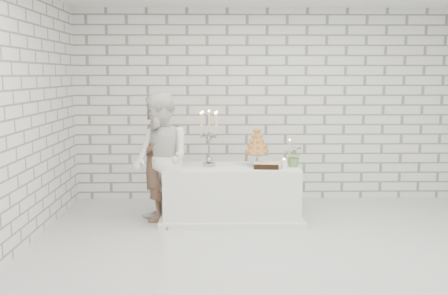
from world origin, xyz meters
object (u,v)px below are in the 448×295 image
candelabra (209,138)px  croquembouche (257,146)px  groom (155,160)px  bride (161,160)px  cake_table (231,193)px

candelabra → croquembouche: 0.66m
groom → candelabra: bearing=77.3°
bride → croquembouche: bearing=70.3°
groom → bride: bride is taller
bride → croquembouche: (1.27, 0.32, 0.14)m
cake_table → croquembouche: (0.35, 0.07, 0.64)m
groom → bride: size_ratio=0.94×
bride → croquembouche: size_ratio=3.31×
bride → cake_table: bearing=71.1°
candelabra → croquembouche: candelabra is taller
cake_table → groom: bearing=176.2°
cake_table → croquembouche: croquembouche is taller
bride → candelabra: bride is taller
cake_table → candelabra: (-0.30, 0.01, 0.76)m
bride → candelabra: size_ratio=2.30×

